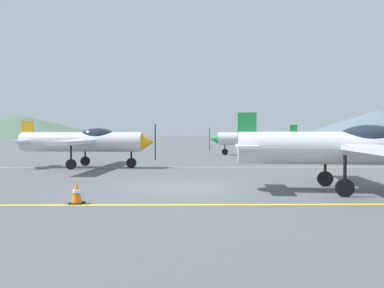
{
  "coord_description": "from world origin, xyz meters",
  "views": [
    {
      "loc": [
        0.06,
        -12.54,
        1.9
      ],
      "look_at": [
        0.33,
        10.0,
        1.2
      ],
      "focal_mm": 33.79,
      "sensor_mm": 36.0,
      "label": 1
    }
  ],
  "objects_px": {
    "airplane_far": "(254,138)",
    "traffic_cone_side": "(77,193)",
    "airplane_mid": "(87,141)",
    "airplane_near": "(350,147)"
  },
  "relations": [
    {
      "from": "airplane_near",
      "to": "airplane_far",
      "type": "height_order",
      "value": "same"
    },
    {
      "from": "airplane_mid",
      "to": "airplane_near",
      "type": "bearing_deg",
      "value": -37.1
    },
    {
      "from": "airplane_near",
      "to": "airplane_mid",
      "type": "height_order",
      "value": "same"
    },
    {
      "from": "airplane_far",
      "to": "traffic_cone_side",
      "type": "height_order",
      "value": "airplane_far"
    },
    {
      "from": "airplane_near",
      "to": "airplane_mid",
      "type": "relative_size",
      "value": 1.0
    },
    {
      "from": "airplane_near",
      "to": "traffic_cone_side",
      "type": "relative_size",
      "value": 14.57
    },
    {
      "from": "airplane_near",
      "to": "airplane_far",
      "type": "distance_m",
      "value": 18.93
    },
    {
      "from": "airplane_near",
      "to": "airplane_mid",
      "type": "xyz_separation_m",
      "value": [
        -10.72,
        8.1,
        0.0
      ]
    },
    {
      "from": "airplane_mid",
      "to": "traffic_cone_side",
      "type": "xyz_separation_m",
      "value": [
        2.51,
        -10.05,
        -1.16
      ]
    },
    {
      "from": "airplane_far",
      "to": "traffic_cone_side",
      "type": "bearing_deg",
      "value": -112.28
    }
  ]
}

